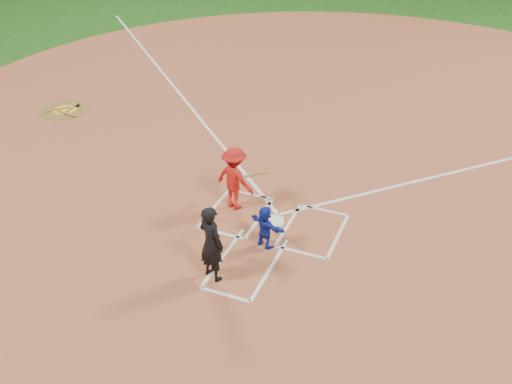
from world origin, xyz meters
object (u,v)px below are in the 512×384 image
at_px(umpire, 211,243).
at_px(catcher, 265,227).
at_px(on_deck_circle, 65,110).
at_px(home_plate, 274,221).
at_px(batter_at_plate, 235,179).

bearing_deg(umpire, catcher, -91.59).
relative_size(on_deck_circle, umpire, 0.98).
xyz_separation_m(home_plate, umpire, (-0.48, -2.37, 0.86)).
relative_size(catcher, umpire, 0.60).
xyz_separation_m(on_deck_circle, batter_at_plate, (7.76, -3.29, 0.81)).
bearing_deg(batter_at_plate, home_plate, -12.03).
distance_m(on_deck_circle, umpire, 10.30).
bearing_deg(home_plate, batter_at_plate, -12.03).
distance_m(home_plate, batter_at_plate, 1.40).
height_order(catcher, umpire, umpire).
xyz_separation_m(on_deck_circle, catcher, (9.03, -4.50, 0.51)).
relative_size(home_plate, catcher, 0.58).
bearing_deg(catcher, on_deck_circle, -5.48).
height_order(home_plate, catcher, catcher).
bearing_deg(on_deck_circle, umpire, -35.07).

